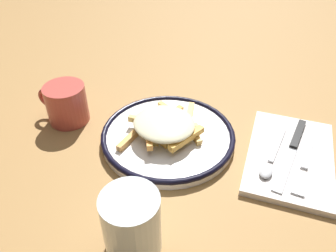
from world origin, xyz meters
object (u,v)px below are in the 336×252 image
at_px(plate, 168,136).
at_px(water_glass, 132,225).
at_px(knife, 293,147).
at_px(coffee_mug, 66,103).
at_px(fork, 306,161).
at_px(spoon, 271,161).
at_px(fries_heap, 165,125).
at_px(napkin, 290,156).

bearing_deg(plate, water_glass, 98.43).
xyz_separation_m(knife, coffee_mug, (0.46, 0.05, 0.03)).
xyz_separation_m(fork, spoon, (0.06, 0.02, 0.00)).
distance_m(fries_heap, fork, 0.26).
xyz_separation_m(plate, knife, (-0.23, -0.05, 0.00)).
distance_m(plate, spoon, 0.20).
bearing_deg(fork, water_glass, 48.68).
relative_size(plate, napkin, 1.12).
xyz_separation_m(fries_heap, water_glass, (-0.04, 0.24, 0.01)).
bearing_deg(knife, spoon, 56.55).
distance_m(fork, coffee_mug, 0.48).
bearing_deg(fries_heap, water_glass, 99.58).
bearing_deg(fries_heap, spoon, 178.74).
relative_size(knife, coffee_mug, 1.90).
bearing_deg(knife, water_glass, 55.05).
distance_m(water_glass, coffee_mug, 0.35).
bearing_deg(napkin, spoon, 46.79).
bearing_deg(coffee_mug, water_glass, 138.38).
height_order(water_glass, coffee_mug, water_glass).
bearing_deg(fries_heap, plate, -151.88).
xyz_separation_m(water_glass, coffee_mug, (0.26, -0.23, -0.01)).
bearing_deg(water_glass, spoon, -125.29).
height_order(knife, coffee_mug, coffee_mug).
bearing_deg(water_glass, fries_heap, -80.42).
distance_m(napkin, water_glass, 0.33).
height_order(fries_heap, spoon, fries_heap).
distance_m(spoon, coffee_mug, 0.42).
relative_size(fries_heap, napkin, 0.80).
height_order(plate, fries_heap, fries_heap).
xyz_separation_m(plate, coffee_mug, (0.22, 0.01, 0.03)).
bearing_deg(fries_heap, fork, -176.07).
height_order(napkin, spoon, spoon).
distance_m(fork, water_glass, 0.34).
height_order(plate, napkin, plate).
height_order(fries_heap, knife, fries_heap).
bearing_deg(water_glass, plate, -81.57).
xyz_separation_m(spoon, water_glass, (0.16, 0.23, 0.04)).
bearing_deg(fork, napkin, -24.44).
relative_size(knife, spoon, 1.38).
height_order(plate, spoon, same).
relative_size(napkin, spoon, 1.54).
bearing_deg(fork, knife, -52.11).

